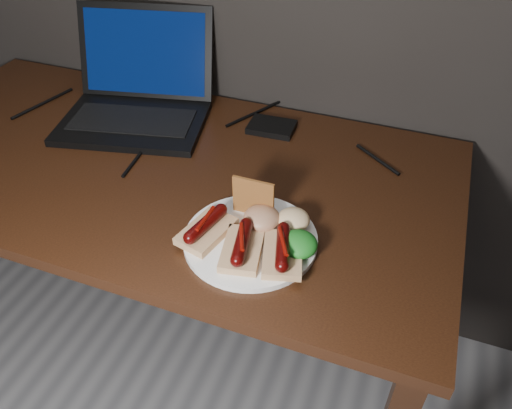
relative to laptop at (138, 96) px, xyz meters
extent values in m
cube|color=#361A0D|center=(0.14, -0.18, -0.07)|extent=(1.40, 0.70, 0.03)
cube|color=#361A0D|center=(-0.51, 0.12, -0.44)|extent=(0.05, 0.05, 0.72)
cube|color=#361A0D|center=(0.79, 0.12, -0.44)|extent=(0.05, 0.05, 0.72)
cube|color=black|center=(0.01, -0.06, -0.05)|extent=(0.41, 0.32, 0.02)
cube|color=black|center=(0.01, -0.06, -0.03)|extent=(0.33, 0.20, 0.00)
cube|color=black|center=(-0.02, 0.10, 0.08)|extent=(0.37, 0.17, 0.23)
cube|color=#061D45|center=(-0.02, 0.10, 0.08)|extent=(0.33, 0.14, 0.20)
cube|color=black|center=(0.35, 0.05, -0.05)|extent=(0.12, 0.09, 0.02)
cylinder|color=black|center=(0.10, -0.17, -0.05)|extent=(0.03, 0.18, 0.01)
cylinder|color=black|center=(0.29, 0.12, -0.05)|extent=(0.11, 0.20, 0.01)
cylinder|color=black|center=(0.63, 0.01, -0.05)|extent=(0.12, 0.09, 0.01)
cylinder|color=black|center=(-0.28, -0.05, -0.05)|extent=(0.05, 0.20, 0.01)
cylinder|color=white|center=(0.45, -0.35, -0.05)|extent=(0.30, 0.30, 0.01)
cube|color=#DBB780|center=(0.37, -0.37, -0.03)|extent=(0.09, 0.13, 0.02)
cylinder|color=#460504|center=(0.37, -0.37, -0.01)|extent=(0.05, 0.10, 0.02)
sphere|color=#460504|center=(0.36, -0.42, -0.01)|extent=(0.03, 0.02, 0.02)
sphere|color=#460504|center=(0.38, -0.33, -0.01)|extent=(0.03, 0.02, 0.02)
cylinder|color=#620A04|center=(0.37, -0.37, 0.00)|extent=(0.01, 0.07, 0.01)
cube|color=#DBB780|center=(0.45, -0.39, -0.03)|extent=(0.09, 0.13, 0.02)
cylinder|color=#460504|center=(0.45, -0.39, -0.01)|extent=(0.04, 0.10, 0.02)
sphere|color=#460504|center=(0.46, -0.44, -0.01)|extent=(0.03, 0.02, 0.02)
sphere|color=#460504|center=(0.44, -0.35, -0.01)|extent=(0.03, 0.02, 0.02)
cylinder|color=#620A04|center=(0.45, -0.39, 0.00)|extent=(0.03, 0.07, 0.01)
cube|color=#DBB780|center=(0.52, -0.38, -0.03)|extent=(0.10, 0.13, 0.02)
cylinder|color=#460504|center=(0.52, -0.38, -0.01)|extent=(0.05, 0.10, 0.02)
sphere|color=#460504|center=(0.54, -0.43, -0.01)|extent=(0.03, 0.02, 0.02)
sphere|color=#460504|center=(0.51, -0.33, -0.01)|extent=(0.03, 0.02, 0.02)
cylinder|color=#620A04|center=(0.52, -0.38, 0.00)|extent=(0.04, 0.07, 0.01)
cube|color=#AD662F|center=(0.43, -0.29, 0.00)|extent=(0.08, 0.01, 0.08)
ellipsoid|color=#135F1A|center=(0.55, -0.36, -0.02)|extent=(0.07, 0.07, 0.04)
ellipsoid|color=maroon|center=(0.46, -0.31, -0.02)|extent=(0.07, 0.07, 0.04)
ellipsoid|color=beige|center=(0.52, -0.29, -0.02)|extent=(0.06, 0.06, 0.04)
camera|label=1|loc=(0.70, -0.99, 0.62)|focal=35.00mm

